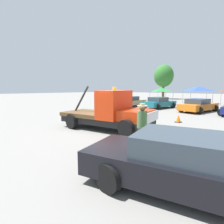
{
  "coord_description": "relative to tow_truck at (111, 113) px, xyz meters",
  "views": [
    {
      "loc": [
        7.14,
        -7.04,
        2.36
      ],
      "look_at": [
        0.5,
        0.0,
        1.05
      ],
      "focal_mm": 28.0,
      "sensor_mm": 36.0,
      "label": 1
    }
  ],
  "objects": [
    {
      "name": "tree_center",
      "position": [
        -12.05,
        29.8,
        4.17
      ],
      "size": [
        4.28,
        4.28,
        7.64
      ],
      "color": "brown",
      "rests_on": "ground"
    },
    {
      "name": "traffic_cone",
      "position": [
        1.93,
        4.84,
        -0.7
      ],
      "size": [
        0.4,
        0.4,
        0.55
      ],
      "color": "black",
      "rests_on": "ground"
    },
    {
      "name": "foreground_car",
      "position": [
        5.62,
        -3.14,
        -0.3
      ],
      "size": [
        5.56,
        3.19,
        1.34
      ],
      "rotation": [
        0.0,
        0.0,
        0.27
      ],
      "color": "black",
      "rests_on": "ground"
    },
    {
      "name": "ground_plane",
      "position": [
        -0.33,
        -0.07,
        -0.95
      ],
      "size": [
        160.0,
        160.0,
        0.0
      ],
      "primitive_type": "plane",
      "color": "gray"
    },
    {
      "name": "canopy_tent_blue",
      "position": [
        -2.63,
        23.43,
        1.37
      ],
      "size": [
        3.6,
        3.6,
        2.71
      ],
      "color": "#9E9EA3",
      "rests_on": "ground"
    },
    {
      "name": "parked_car_orange",
      "position": [
        1.1,
        11.68,
        -0.3
      ],
      "size": [
        3.01,
        5.0,
        1.34
      ],
      "rotation": [
        0.0,
        0.0,
        1.4
      ],
      "color": "orange",
      "rests_on": "ground"
    },
    {
      "name": "parked_car_tan",
      "position": [
        -7.07,
        11.22,
        -0.3
      ],
      "size": [
        2.46,
        4.47,
        1.34
      ],
      "rotation": [
        0.0,
        0.0,
        1.56
      ],
      "color": "tan",
      "rests_on": "ground"
    },
    {
      "name": "person_near_truck",
      "position": [
        3.08,
        -1.46,
        0.1
      ],
      "size": [
        0.4,
        0.4,
        1.79
      ],
      "rotation": [
        0.0,
        0.0,
        2.97
      ],
      "color": "#38383D",
      "rests_on": "ground"
    },
    {
      "name": "tow_truck",
      "position": [
        0.0,
        0.0,
        0.0
      ],
      "size": [
        5.77,
        3.05,
        2.51
      ],
      "rotation": [
        0.0,
        0.0,
        0.19
      ],
      "color": "black",
      "rests_on": "ground"
    },
    {
      "name": "canopy_tent_green",
      "position": [
        -8.35,
        21.95,
        1.17
      ],
      "size": [
        3.08,
        3.08,
        2.47
      ],
      "color": "#9E9EA3",
      "rests_on": "ground"
    },
    {
      "name": "parked_car_teal",
      "position": [
        -3.37,
        11.83,
        -0.3
      ],
      "size": [
        2.87,
        4.58,
        1.34
      ],
      "rotation": [
        0.0,
        0.0,
        1.43
      ],
      "color": "#196670",
      "rests_on": "ground"
    }
  ]
}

